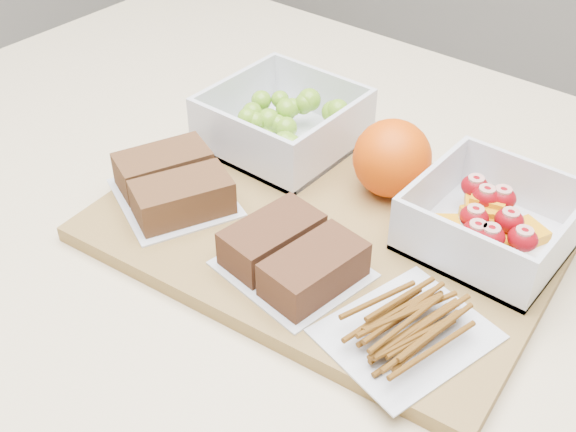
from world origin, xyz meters
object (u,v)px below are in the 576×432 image
at_px(cutting_board, 327,229).
at_px(orange, 392,158).
at_px(pretzel_bag, 408,323).
at_px(fruit_container, 491,223).
at_px(sandwich_bag_center, 293,255).
at_px(sandwich_bag_left, 173,183).
at_px(grape_container, 286,123).

bearing_deg(cutting_board, orange, 72.63).
distance_m(cutting_board, pretzel_bag, 0.16).
distance_m(fruit_container, pretzel_bag, 0.15).
relative_size(cutting_board, sandwich_bag_center, 3.20).
bearing_deg(pretzel_bag, sandwich_bag_left, 177.67).
bearing_deg(cutting_board, pretzel_bag, -34.73).
height_order(grape_container, sandwich_bag_left, grape_container).
height_order(sandwich_bag_center, pretzel_bag, sandwich_bag_center).
distance_m(grape_container, pretzel_bag, 0.30).
height_order(orange, sandwich_bag_center, orange).
xyz_separation_m(cutting_board, fruit_container, (0.13, 0.07, 0.03)).
height_order(cutting_board, sandwich_bag_center, sandwich_bag_center).
distance_m(orange, pretzel_bag, 0.20).
height_order(orange, pretzel_bag, orange).
xyz_separation_m(fruit_container, sandwich_bag_left, (-0.27, -0.14, -0.00)).
bearing_deg(pretzel_bag, grape_container, 147.80).
bearing_deg(cutting_board, fruit_container, 22.75).
bearing_deg(cutting_board, sandwich_bag_left, -160.82).
height_order(grape_container, pretzel_bag, grape_container).
distance_m(cutting_board, fruit_container, 0.15).
xyz_separation_m(fruit_container, pretzel_bag, (0.00, -0.15, -0.01)).
xyz_separation_m(grape_container, fruit_container, (0.25, -0.01, -0.00)).
distance_m(sandwich_bag_center, pretzel_bag, 0.12).
height_order(cutting_board, orange, orange).
relative_size(orange, sandwich_bag_center, 0.60).
height_order(cutting_board, sandwich_bag_left, sandwich_bag_left).
distance_m(sandwich_bag_left, sandwich_bag_center, 0.16).
height_order(fruit_container, orange, orange).
height_order(grape_container, fruit_container, grape_container).
relative_size(cutting_board, grape_container, 2.89).
xyz_separation_m(sandwich_bag_center, pretzel_bag, (0.12, -0.00, -0.00)).
distance_m(cutting_board, orange, 0.10).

